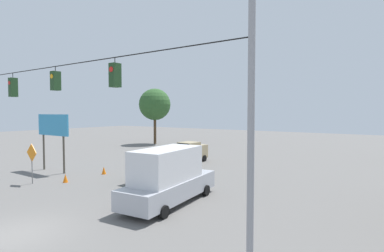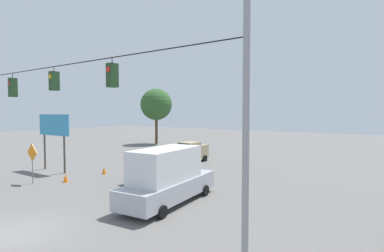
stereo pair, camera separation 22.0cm
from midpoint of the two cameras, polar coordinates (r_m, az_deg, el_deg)
name	(u,v)px [view 2 (the right image)]	position (r m, az deg, el deg)	size (l,w,h in m)	color
ground_plane	(14,234)	(15.10, -30.39, -17.29)	(140.00, 140.00, 0.00)	#605E5B
overhead_signal_span	(54,115)	(15.13, -24.36, 1.89)	(19.28, 0.38, 8.11)	#939399
sedan_green_withflow_mid	(154,167)	(22.35, -6.94, -7.79)	(2.03, 3.90, 1.93)	#236038
sedan_tan_withflow_far	(190,152)	(30.12, -0.26, -4.94)	(2.18, 4.26, 2.03)	tan
box_truck_silver_crossing_near	(168,176)	(16.76, -4.31, -9.55)	(2.88, 7.05, 3.09)	#A8AAB2
traffic_cone_nearest	(66,178)	(23.67, -22.68, -9.11)	(0.36, 0.36, 0.61)	orange
traffic_cone_second	(104,170)	(25.64, -16.15, -8.10)	(0.36, 0.36, 0.61)	orange
traffic_cone_third	(136,164)	(28.05, -10.47, -7.11)	(0.36, 0.36, 0.61)	orange
roadside_billboard	(54,129)	(27.95, -24.63, -0.52)	(4.31, 0.16, 4.86)	#4C473D
work_zone_sign	(32,156)	(23.95, -27.91, -5.00)	(1.27, 0.06, 2.84)	slate
tree_horizon_left	(156,105)	(47.53, -6.69, 4.08)	(4.97, 4.97, 8.72)	#4C3823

